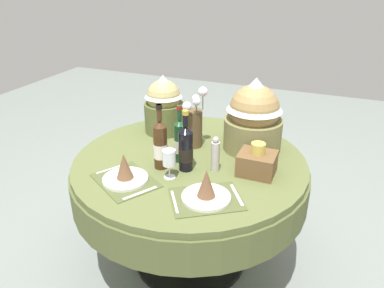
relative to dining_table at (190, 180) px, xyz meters
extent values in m
plane|color=gray|center=(0.00, 0.00, -0.60)|extent=(8.00, 8.00, 0.00)
cylinder|color=#5B6638|center=(0.00, 0.00, 0.12)|extent=(1.36, 1.36, 0.04)
cylinder|color=#545D33|center=(0.00, 0.00, 0.01)|extent=(1.39, 1.39, 0.20)
cylinder|color=black|center=(0.00, 0.00, -0.23)|extent=(0.12, 0.12, 0.68)
cylinder|color=black|center=(0.00, 0.00, -0.59)|extent=(0.73, 0.73, 0.03)
cube|color=#4E562F|center=(-0.22, -0.36, 0.15)|extent=(0.43, 0.40, 0.00)
cylinder|color=white|center=(-0.22, -0.36, 0.16)|extent=(0.24, 0.24, 0.02)
cone|color=brown|center=(-0.22, -0.36, 0.23)|extent=(0.09, 0.09, 0.14)
cube|color=silver|center=(-0.35, -0.28, 0.15)|extent=(0.11, 0.17, 0.00)
cube|color=silver|center=(-0.09, -0.44, 0.15)|extent=(0.11, 0.17, 0.00)
cube|color=#4E562F|center=(0.23, -0.36, 0.15)|extent=(0.43, 0.40, 0.00)
cylinder|color=white|center=(0.23, -0.36, 0.16)|extent=(0.24, 0.24, 0.02)
cone|color=brown|center=(0.23, -0.36, 0.23)|extent=(0.09, 0.09, 0.14)
cube|color=silver|center=(0.10, -0.44, 0.15)|extent=(0.11, 0.17, 0.00)
cube|color=silver|center=(0.36, -0.28, 0.15)|extent=(0.12, 0.17, 0.00)
cylinder|color=brown|center=(-0.04, 0.17, 0.26)|extent=(0.10, 0.10, 0.24)
sphere|color=silver|center=(0.00, 0.21, 0.49)|extent=(0.06, 0.06, 0.06)
cylinder|color=#4C7038|center=(0.00, 0.21, 0.43)|extent=(0.01, 0.01, 0.09)
sphere|color=silver|center=(-0.06, 0.24, 0.43)|extent=(0.05, 0.05, 0.05)
cylinder|color=#4C7038|center=(-0.06, 0.24, 0.40)|extent=(0.01, 0.01, 0.04)
sphere|color=silver|center=(-0.01, 0.13, 0.45)|extent=(0.05, 0.05, 0.05)
cylinder|color=#4C7038|center=(-0.01, 0.13, 0.41)|extent=(0.01, 0.01, 0.06)
sphere|color=silver|center=(-0.05, 0.09, 0.43)|extent=(0.06, 0.06, 0.06)
cylinder|color=#4C7038|center=(-0.05, 0.09, 0.40)|extent=(0.01, 0.01, 0.03)
cylinder|color=#422814|center=(-0.11, -0.15, 0.27)|extent=(0.08, 0.08, 0.25)
cylinder|color=silver|center=(-0.11, -0.15, 0.25)|extent=(0.08, 0.08, 0.08)
cone|color=#422814|center=(-0.11, -0.15, 0.41)|extent=(0.08, 0.08, 0.03)
cylinder|color=#422814|center=(-0.11, -0.15, 0.47)|extent=(0.03, 0.03, 0.09)
cylinder|color=black|center=(-0.11, -0.15, 0.50)|extent=(0.03, 0.03, 0.02)
cylinder|color=#194223|center=(-0.04, -0.04, 0.26)|extent=(0.06, 0.06, 0.23)
cylinder|color=silver|center=(-0.04, -0.04, 0.24)|extent=(0.07, 0.07, 0.08)
cone|color=#194223|center=(-0.04, -0.04, 0.39)|extent=(0.06, 0.06, 0.03)
cylinder|color=#194223|center=(-0.04, -0.04, 0.44)|extent=(0.02, 0.02, 0.08)
cylinder|color=maroon|center=(-0.04, -0.04, 0.47)|extent=(0.03, 0.03, 0.02)
cylinder|color=black|center=(0.03, -0.12, 0.26)|extent=(0.08, 0.08, 0.22)
cylinder|color=black|center=(0.03, -0.12, 0.24)|extent=(0.08, 0.08, 0.08)
cone|color=black|center=(0.03, -0.12, 0.39)|extent=(0.08, 0.08, 0.04)
cylinder|color=black|center=(0.03, -0.12, 0.45)|extent=(0.03, 0.03, 0.09)
cylinder|color=#B29933|center=(0.03, -0.12, 0.48)|extent=(0.03, 0.03, 0.02)
cylinder|color=silver|center=(-0.02, -0.24, 0.15)|extent=(0.06, 0.06, 0.00)
cylinder|color=silver|center=(-0.02, -0.24, 0.19)|extent=(0.01, 0.01, 0.07)
cylinder|color=silver|center=(-0.02, -0.24, 0.26)|extent=(0.07, 0.07, 0.09)
cylinder|color=#B7B2AD|center=(0.18, -0.07, 0.23)|extent=(0.05, 0.05, 0.17)
sphere|color=#B7B7BC|center=(0.18, -0.07, 0.33)|extent=(0.03, 0.03, 0.03)
cylinder|color=#566033|center=(-0.31, 0.31, 0.24)|extent=(0.26, 0.26, 0.20)
sphere|color=tan|center=(-0.31, 0.31, 0.39)|extent=(0.22, 0.22, 0.22)
cone|color=silver|center=(-0.31, 0.31, 0.46)|extent=(0.25, 0.25, 0.15)
cylinder|color=olive|center=(0.30, 0.27, 0.24)|extent=(0.35, 0.35, 0.19)
sphere|color=#9E7F4C|center=(0.30, 0.27, 0.40)|extent=(0.30, 0.30, 0.30)
cone|color=silver|center=(0.30, 0.27, 0.50)|extent=(0.33, 0.33, 0.19)
cube|color=brown|center=(0.40, -0.02, 0.21)|extent=(0.20, 0.17, 0.12)
cylinder|color=gold|center=(0.40, -0.02, 0.30)|extent=(0.08, 0.08, 0.06)
camera|label=1|loc=(0.74, -1.79, 1.17)|focal=34.79mm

